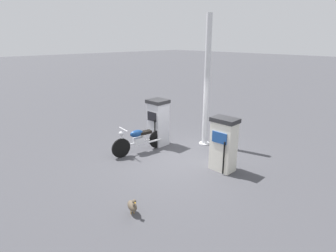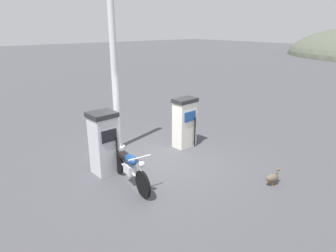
{
  "view_description": "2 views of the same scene",
  "coord_description": "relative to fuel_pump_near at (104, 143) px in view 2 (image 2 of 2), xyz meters",
  "views": [
    {
      "loc": [
        5.92,
        5.87,
        3.78
      ],
      "look_at": [
        0.48,
        0.12,
        1.28
      ],
      "focal_mm": 30.0,
      "sensor_mm": 36.0,
      "label": 1
    },
    {
      "loc": [
        6.21,
        -4.78,
        3.78
      ],
      "look_at": [
        0.52,
        -0.09,
        1.29
      ],
      "focal_mm": 31.9,
      "sensor_mm": 36.0,
      "label": 2
    }
  ],
  "objects": [
    {
      "name": "fuel_pump_far",
      "position": [
        0.0,
        2.88,
        -0.04
      ],
      "size": [
        0.55,
        0.78,
        1.61
      ],
      "color": "silver",
      "rests_on": "ground"
    },
    {
      "name": "wandering_duck",
      "position": [
        3.28,
        2.84,
        -0.64
      ],
      "size": [
        0.28,
        0.44,
        0.45
      ],
      "color": "brown",
      "rests_on": "ground"
    },
    {
      "name": "ground_plane",
      "position": [
        0.49,
        1.44,
        -0.85
      ],
      "size": [
        120.0,
        120.0,
        0.0
      ],
      "primitive_type": "plane",
      "color": "#424247"
    },
    {
      "name": "fuel_pump_near",
      "position": [
        0.0,
        0.0,
        0.0
      ],
      "size": [
        0.67,
        0.69,
        1.68
      ],
      "color": "silver",
      "rests_on": "ground"
    },
    {
      "name": "canopy_support_pole",
      "position": [
        -1.27,
        1.15,
        1.35
      ],
      "size": [
        0.4,
        0.4,
        4.55
      ],
      "color": "silver",
      "rests_on": "ground"
    },
    {
      "name": "motorcycle_near_pump",
      "position": [
        0.99,
        0.15,
        -0.38
      ],
      "size": [
        2.08,
        0.6,
        0.96
      ],
      "color": "black",
      "rests_on": "ground"
    }
  ]
}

